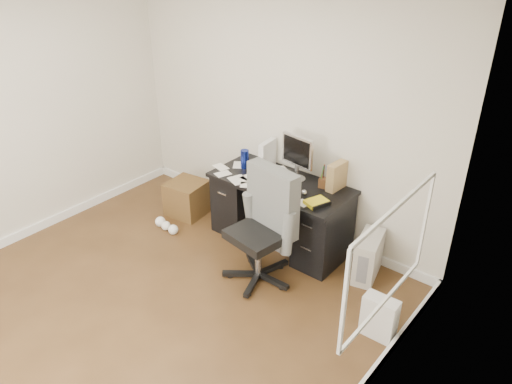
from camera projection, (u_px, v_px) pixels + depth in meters
ground at (146, 309)px, 4.59m from camera, size 4.00×4.00×0.00m
room_shell at (129, 142)px, 3.80m from camera, size 4.02×4.02×2.71m
desk at (280, 211)px, 5.36m from camera, size 1.50×0.70×0.75m
loose_papers at (263, 178)px, 5.26m from camera, size 1.10×0.60×0.00m
lcd_monitor at (297, 158)px, 5.11m from camera, size 0.43×0.28×0.50m
keyboard at (282, 184)px, 5.12m from camera, size 0.45×0.20×0.02m
computer_mouse at (304, 193)px, 4.92m from camera, size 0.07×0.07×0.06m
travel_mug at (245, 159)px, 5.44m from camera, size 0.11×0.11×0.21m
white_binder at (267, 155)px, 5.40m from camera, size 0.16×0.28×0.31m
magazine_file at (337, 176)px, 4.99m from camera, size 0.14×0.25×0.29m
pen_cup at (324, 176)px, 5.03m from camera, size 0.12×0.12×0.25m
yellow_book at (317, 202)px, 4.77m from camera, size 0.23×0.26×0.04m
paper_remote at (270, 192)px, 4.96m from camera, size 0.34×0.31×0.02m
office_chair at (258, 229)px, 4.71m from camera, size 0.74×0.74×1.15m
pc_tower at (368, 257)px, 4.91m from camera, size 0.30×0.49×0.45m
shopping_bag at (379, 317)px, 4.20m from camera, size 0.30×0.21×0.40m
wicker_basket at (187, 198)px, 5.99m from camera, size 0.47×0.47×0.42m
desk_printer at (292, 242)px, 5.37m from camera, size 0.33×0.27×0.19m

